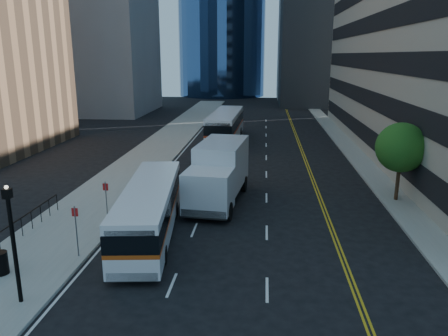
% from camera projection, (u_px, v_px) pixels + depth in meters
% --- Properties ---
extents(ground, '(160.00, 160.00, 0.00)m').
position_uv_depth(ground, '(257.00, 248.00, 21.91)').
color(ground, black).
rests_on(ground, ground).
extents(sidewalk_west, '(5.00, 90.00, 0.15)m').
position_uv_depth(sidewalk_west, '(164.00, 144.00, 46.92)').
color(sidewalk_west, gray).
rests_on(sidewalk_west, ground).
extents(sidewalk_east, '(2.00, 90.00, 0.15)m').
position_uv_depth(sidewalk_east, '(348.00, 148.00, 45.18)').
color(sidewalk_east, gray).
rests_on(sidewalk_east, ground).
extents(midrise_west, '(18.00, 18.00, 35.00)m').
position_uv_depth(midrise_west, '(91.00, 3.00, 70.12)').
color(midrise_west, gray).
rests_on(midrise_west, ground).
extents(street_tree, '(3.20, 3.20, 5.10)m').
position_uv_depth(street_tree, '(401.00, 148.00, 27.90)').
color(street_tree, '#332114').
rests_on(street_tree, sidewalk_east).
extents(lamp_post, '(0.28, 0.28, 4.56)m').
position_uv_depth(lamp_post, '(13.00, 240.00, 16.24)').
color(lamp_post, black).
rests_on(lamp_post, sidewalk_west).
extents(bus_front, '(3.58, 11.03, 2.79)m').
position_uv_depth(bus_front, '(150.00, 209.00, 22.94)').
color(bus_front, white).
rests_on(bus_front, ground).
extents(bus_rear, '(3.25, 12.84, 3.29)m').
position_uv_depth(bus_rear, '(226.00, 126.00, 48.36)').
color(bus_rear, white).
rests_on(bus_rear, ground).
extents(box_truck, '(3.60, 8.27, 3.84)m').
position_uv_depth(box_truck, '(219.00, 172.00, 28.25)').
color(box_truck, silver).
rests_on(box_truck, ground).
extents(trash_can, '(0.87, 0.87, 1.00)m').
position_uv_depth(trash_can, '(0.00, 263.00, 18.90)').
color(trash_can, black).
rests_on(trash_can, sidewalk_west).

